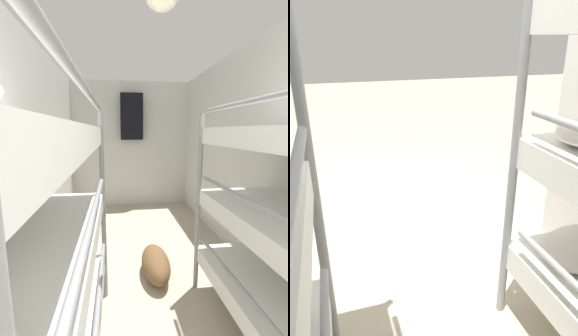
% 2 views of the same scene
% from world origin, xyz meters
% --- Properties ---
extents(wall_left, '(0.06, 5.15, 2.54)m').
position_xyz_m(wall_left, '(-1.20, 2.51, 1.27)').
color(wall_left, silver).
rests_on(wall_left, ground_plane).
extents(wall_right, '(0.06, 5.15, 2.54)m').
position_xyz_m(wall_right, '(1.20, 2.51, 1.27)').
color(wall_right, silver).
rests_on(wall_right, ground_plane).
extents(wall_back, '(2.46, 0.06, 2.54)m').
position_xyz_m(wall_back, '(0.00, 5.06, 1.27)').
color(wall_back, silver).
rests_on(wall_back, ground_plane).
extents(bunk_stack_left_near, '(0.74, 1.83, 1.75)m').
position_xyz_m(bunk_stack_left_near, '(-0.80, 1.40, 0.96)').
color(bunk_stack_left_near, gray).
rests_on(bunk_stack_left_near, ground_plane).
extents(duffel_bag, '(0.30, 0.64, 0.30)m').
position_xyz_m(duffel_bag, '(0.08, 2.58, 0.15)').
color(duffel_bag, brown).
rests_on(duffel_bag, ground_plane).
extents(hanging_coat, '(0.44, 0.12, 0.90)m').
position_xyz_m(hanging_coat, '(0.01, 4.91, 1.84)').
color(hanging_coat, black).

